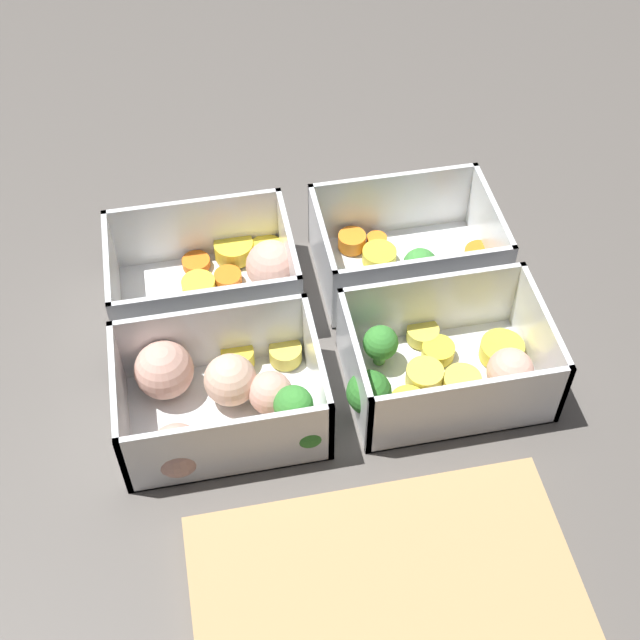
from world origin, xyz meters
The scene contains 6 objects.
ground_plane centered at (0.00, 0.00, 0.00)m, with size 4.00×4.00×0.00m, color #56514C.
container_near_left centered at (-0.10, -0.07, 0.03)m, with size 0.17×0.12×0.07m.
container_near_right centered at (0.08, -0.07, 0.02)m, with size 0.18×0.13×0.07m.
container_far_left centered at (-0.09, 0.07, 0.02)m, with size 0.18×0.13×0.07m.
container_far_right centered at (0.10, 0.07, 0.03)m, with size 0.17×0.14×0.07m.
cutting_board centered at (0.00, 0.26, 0.01)m, with size 0.28×0.18×0.02m.
Camera 1 is at (0.10, 0.51, 0.63)m, focal length 50.00 mm.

